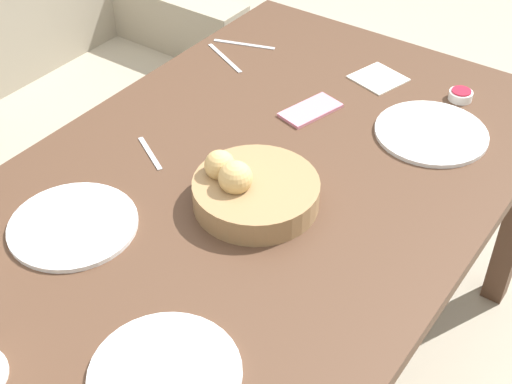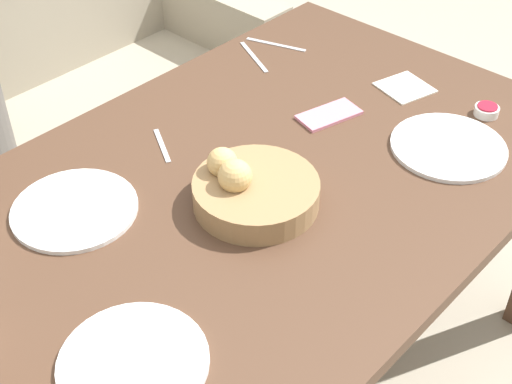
% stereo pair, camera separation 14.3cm
% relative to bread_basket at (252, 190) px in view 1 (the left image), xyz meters
% --- Properties ---
extents(dining_table, '(1.59, 0.95, 0.71)m').
position_rel_bread_basket_xyz_m(dining_table, '(0.01, 0.05, -0.11)').
color(dining_table, '#4C3323').
rests_on(dining_table, ground_plane).
extents(bread_basket, '(0.26, 0.26, 0.11)m').
position_rel_bread_basket_xyz_m(bread_basket, '(0.00, 0.00, 0.00)').
color(bread_basket, '#99754C').
rests_on(bread_basket, dining_table).
extents(plate_near_left, '(0.25, 0.25, 0.01)m').
position_rel_bread_basket_xyz_m(plate_near_left, '(-0.42, -0.13, -0.03)').
color(plate_near_left, white).
rests_on(plate_near_left, dining_table).
extents(plate_near_right, '(0.26, 0.26, 0.01)m').
position_rel_bread_basket_xyz_m(plate_near_right, '(0.43, -0.19, -0.03)').
color(plate_near_right, white).
rests_on(plate_near_right, dining_table).
extents(plate_far_center, '(0.25, 0.25, 0.01)m').
position_rel_bread_basket_xyz_m(plate_far_center, '(-0.26, 0.24, -0.03)').
color(plate_far_center, white).
rests_on(plate_far_center, dining_table).
extents(jam_bowl_berry, '(0.06, 0.06, 0.03)m').
position_rel_bread_basket_xyz_m(jam_bowl_berry, '(0.61, -0.19, -0.02)').
color(jam_bowl_berry, white).
rests_on(jam_bowl_berry, dining_table).
extents(fork_silver, '(0.07, 0.17, 0.00)m').
position_rel_bread_basket_xyz_m(fork_silver, '(0.53, 0.41, -0.03)').
color(fork_silver, '#B7B7BC').
rests_on(fork_silver, dining_table).
extents(knife_silver, '(0.08, 0.16, 0.00)m').
position_rel_bread_basket_xyz_m(knife_silver, '(0.44, 0.41, -0.03)').
color(knife_silver, '#B7B7BC').
rests_on(knife_silver, dining_table).
extents(spoon_coffee, '(0.07, 0.12, 0.00)m').
position_rel_bread_basket_xyz_m(spoon_coffee, '(0.01, 0.28, -0.03)').
color(spoon_coffee, '#B7B7BC').
rests_on(spoon_coffee, dining_table).
extents(napkin, '(0.14, 0.14, 0.00)m').
position_rel_bread_basket_xyz_m(napkin, '(0.58, 0.02, -0.03)').
color(napkin, silver).
rests_on(napkin, dining_table).
extents(cell_phone, '(0.16, 0.11, 0.01)m').
position_rel_bread_basket_xyz_m(cell_phone, '(0.35, 0.08, -0.03)').
color(cell_phone, pink).
rests_on(cell_phone, dining_table).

